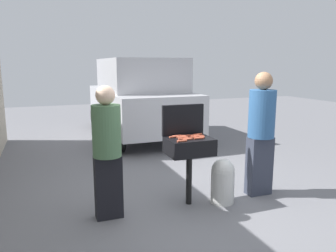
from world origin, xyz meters
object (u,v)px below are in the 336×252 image
bbq_grill (189,149)px  hot_dog_1 (183,139)px  hot_dog_13 (195,136)px  propane_tank (223,180)px  parked_minivan (139,97)px  hot_dog_6 (199,138)px  hot_dog_7 (188,139)px  hot_dog_11 (181,137)px  hot_dog_9 (194,135)px  hot_dog_12 (183,138)px  person_left (107,148)px  hot_dog_0 (185,136)px  hot_dog_14 (197,134)px  hot_dog_2 (200,137)px  hot_dog_8 (199,136)px  hot_dog_4 (177,136)px  hot_dog_3 (192,138)px  person_right (261,130)px  hot_dog_5 (182,141)px  hot_dog_10 (174,137)px

bbq_grill → hot_dog_1: 0.21m
bbq_grill → hot_dog_13: size_ratio=7.06×
propane_tank → parked_minivan: parked_minivan is taller
propane_tank → hot_dog_6: bearing=176.0°
hot_dog_7 → hot_dog_11: 0.16m
hot_dog_9 → hot_dog_12: size_ratio=1.00×
bbq_grill → hot_dog_12: 0.18m
bbq_grill → person_left: size_ratio=0.56×
bbq_grill → hot_dog_0: bearing=106.0°
hot_dog_14 → person_left: bearing=-173.8°
bbq_grill → hot_dog_0: 0.19m
bbq_grill → hot_dog_11: bearing=148.4°
hot_dog_7 → propane_tank: bearing=-2.8°
hot_dog_1 → hot_dog_2: (0.25, -0.00, 0.00)m
hot_dog_8 → hot_dog_11: bearing=167.7°
hot_dog_9 → propane_tank: 0.73m
hot_dog_6 → hot_dog_7: (-0.16, 0.00, 0.00)m
hot_dog_6 → hot_dog_4: bearing=133.5°
hot_dog_2 → hot_dog_8: (0.02, 0.07, 0.00)m
hot_dog_1 → hot_dog_13: 0.25m
hot_dog_1 → hot_dog_3: same height
hot_dog_8 → hot_dog_11: size_ratio=1.00×
hot_dog_8 → person_right: 0.96m
hot_dog_2 → person_left: (-1.22, 0.05, -0.04)m
hot_dog_8 → hot_dog_4: bearing=156.2°
hot_dog_6 → hot_dog_12: bearing=148.9°
hot_dog_1 → hot_dog_5: bearing=-119.1°
hot_dog_3 → hot_dog_11: same height
hot_dog_2 → propane_tank: 0.69m
hot_dog_7 → hot_dog_11: bearing=97.6°
hot_dog_7 → hot_dog_9: 0.24m
hot_dog_11 → hot_dog_13: bearing=-5.7°
hot_dog_2 → hot_dog_10: (-0.31, 0.16, 0.00)m
hot_dog_2 → hot_dog_8: 0.07m
hot_dog_0 → hot_dog_4: size_ratio=1.00×
hot_dog_3 → hot_dog_9: same height
hot_dog_14 → propane_tank: bearing=-42.4°
hot_dog_3 → hot_dog_8: (0.13, 0.04, 0.00)m
hot_dog_0 → hot_dog_4: (-0.10, 0.03, 0.00)m
hot_dog_12 → person_left: (-1.00, -0.02, -0.04)m
hot_dog_8 → person_left: 1.24m
hot_dog_1 → person_right: person_right is taller
hot_dog_7 → person_right: person_right is taller
hot_dog_4 → hot_dog_13: size_ratio=1.00×
hot_dog_5 → propane_tank: bearing=3.4°
hot_dog_0 → hot_dog_11: same height
hot_dog_2 → hot_dog_6: (-0.04, -0.04, 0.00)m
hot_dog_0 → hot_dog_9: size_ratio=1.00×
hot_dog_9 → hot_dog_11: 0.19m
hot_dog_6 → parked_minivan: bearing=83.8°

